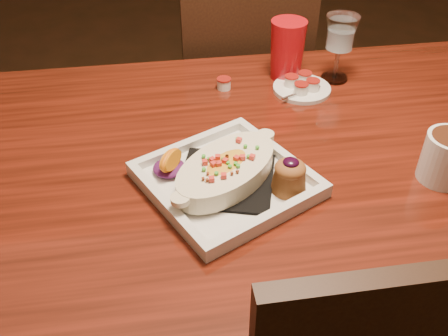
{
  "coord_description": "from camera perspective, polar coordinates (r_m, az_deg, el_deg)",
  "views": [
    {
      "loc": [
        -0.29,
        -0.85,
        1.39
      ],
      "look_at": [
        -0.17,
        -0.08,
        0.77
      ],
      "focal_mm": 40.0,
      "sensor_mm": 36.0,
      "label": 1
    }
  ],
  "objects": [
    {
      "name": "red_tumbler",
      "position": [
        1.33,
        7.23,
        13.25
      ],
      "size": [
        0.09,
        0.09,
        0.15
      ],
      "primitive_type": "cone",
      "color": "red",
      "rests_on": "table"
    },
    {
      "name": "table",
      "position": [
        1.16,
        7.62,
        -1.26
      ],
      "size": [
        1.5,
        0.9,
        0.75
      ],
      "color": "maroon",
      "rests_on": "floor"
    },
    {
      "name": "saucer",
      "position": [
        1.3,
        8.88,
        9.15
      ],
      "size": [
        0.15,
        0.15,
        0.1
      ],
      "color": "silver",
      "rests_on": "table"
    },
    {
      "name": "creamer_loose",
      "position": [
        1.29,
        -0.01,
        9.65
      ],
      "size": [
        0.04,
        0.04,
        0.03
      ],
      "color": "white",
      "rests_on": "table"
    },
    {
      "name": "goblet",
      "position": [
        1.33,
        13.17,
        14.43
      ],
      "size": [
        0.08,
        0.08,
        0.17
      ],
      "color": "silver",
      "rests_on": "table"
    },
    {
      "name": "plate",
      "position": [
        0.96,
        0.75,
        -0.71
      ],
      "size": [
        0.39,
        0.39,
        0.08
      ],
      "rotation": [
        0.0,
        0.0,
        0.46
      ],
      "color": "silver",
      "rests_on": "table"
    },
    {
      "name": "chair_far",
      "position": [
        1.75,
        1.92,
        8.15
      ],
      "size": [
        0.42,
        0.42,
        0.93
      ],
      "rotation": [
        0.0,
        0.0,
        3.14
      ],
      "color": "black",
      "rests_on": "floor"
    }
  ]
}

